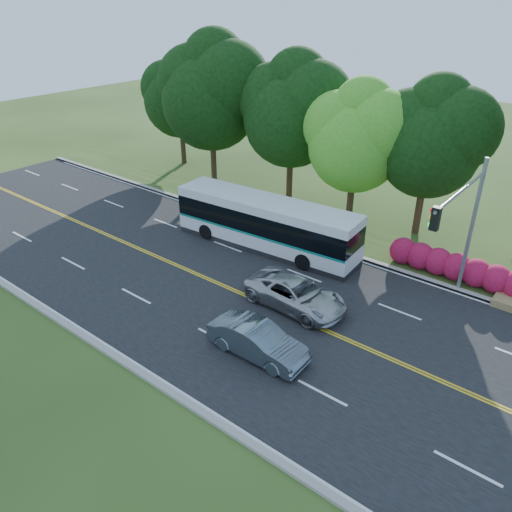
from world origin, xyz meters
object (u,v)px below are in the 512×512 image
Objects in this scene: sedan at (258,341)px; transit_bus at (266,224)px; suv at (295,294)px; traffic_signal at (463,218)px.

transit_bus is at bearing 34.23° from sedan.
sedan reaches higher than suv.
transit_bus is 6.57m from suv.
transit_bus is (-10.72, -0.48, -3.17)m from traffic_signal.
suv is at bearing -43.95° from transit_bus.
suv is (-5.70, -4.65, -3.93)m from traffic_signal.
traffic_signal is 10.67m from sedan.
transit_bus is 2.61× the size of sedan.
sedan is at bearing -119.25° from traffic_signal.
traffic_signal is at bearing -48.73° from suv.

